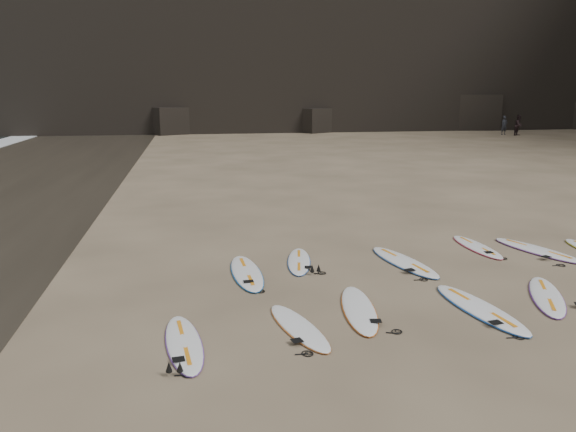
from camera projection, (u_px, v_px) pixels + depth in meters
name	position (u px, v px, depth m)	size (l,w,h in m)	color
ground	(397.00, 308.00, 10.91)	(240.00, 240.00, 0.00)	#897559
surfboard_0	(184.00, 343.00, 9.32)	(0.56, 2.34, 0.08)	white
surfboard_1	(299.00, 327.00, 9.95)	(0.54, 2.24, 0.08)	white
surfboard_2	(359.00, 309.00, 10.75)	(0.60, 2.49, 0.09)	white
surfboard_3	(480.00, 308.00, 10.77)	(0.66, 2.73, 0.10)	white
surfboard_4	(547.00, 296.00, 11.43)	(0.59, 2.44, 0.09)	white
surfboard_5	(247.00, 272.00, 12.88)	(0.64, 2.66, 0.10)	white
surfboard_6	(299.00, 261.00, 13.75)	(0.54, 2.23, 0.08)	white
surfboard_7	(404.00, 261.00, 13.68)	(0.66, 2.74, 0.10)	white
surfboard_8	(477.00, 247.00, 15.00)	(0.56, 2.35, 0.08)	white
surfboard_9	(537.00, 250.00, 14.68)	(0.65, 2.69, 0.10)	white
person_a	(504.00, 125.00, 51.99)	(0.63, 0.42, 1.74)	#222328
person_b	(519.00, 125.00, 51.13)	(0.90, 0.70, 1.84)	black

